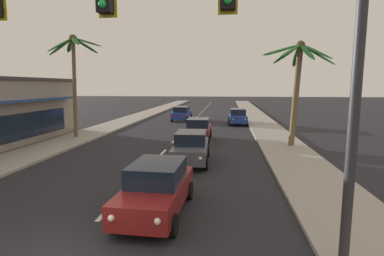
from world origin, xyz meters
name	(u,v)px	position (x,y,z in m)	size (l,w,h in m)	color
sidewalk_right	(272,134)	(7.80, 20.00, 0.07)	(3.20, 110.00, 0.14)	#9E998E
sidewalk_left	(97,131)	(-7.80, 20.00, 0.07)	(3.20, 110.00, 0.14)	#9E998E
lane_markings	(186,134)	(0.46, 19.74, 0.00)	(4.28, 88.13, 0.01)	silver
traffic_signal_mast	(187,22)	(3.07, 0.75, 5.51)	(10.81, 0.41, 7.64)	#2D2D33
sedan_lead_at_stop_bar	(157,188)	(1.71, 3.41, 0.85)	(2.07, 4.50, 1.68)	maroon
sedan_third_in_queue	(191,147)	(2.03, 10.12, 0.85)	(2.06, 4.49, 1.68)	#4C515B
sedan_fifth_in_queue	(198,129)	(1.78, 16.83, 0.85)	(1.98, 4.46, 1.68)	maroon
sedan_oncoming_far	(182,113)	(-1.43, 29.78, 0.85)	(2.14, 4.52, 1.68)	navy
sedan_parked_nearest_kerb	(238,116)	(5.11, 26.97, 0.85)	(2.04, 4.49, 1.68)	navy
palm_left_third	(74,61)	(-7.79, 16.51, 6.06)	(4.37, 3.96, 8.03)	brown
palm_right_second	(298,70)	(8.52, 14.94, 5.18)	(4.62, 4.54, 7.08)	brown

